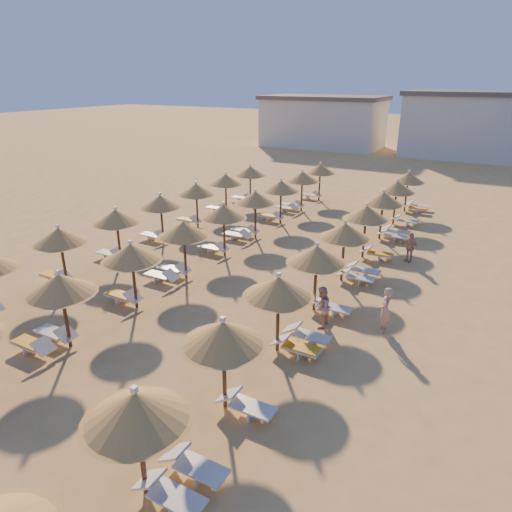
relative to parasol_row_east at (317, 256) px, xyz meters
The scene contains 9 objects.
ground 4.40m from the parasol_row_east, 130.10° to the right, with size 220.00×220.00×0.00m, color tan.
hotel_blocks 43.30m from the parasol_row_east, 88.32° to the left, with size 47.72×8.98×8.10m.
parasol_row_east is the anchor object (origin of this frame).
parasol_row_west 6.40m from the parasol_row_east, behind, with size 2.39×35.52×2.89m.
parasol_row_inland 10.65m from the parasol_row_east, behind, with size 2.39×25.58×2.89m.
loungers 5.10m from the parasol_row_east, behind, with size 13.60×34.63×0.66m.
beachgoer_a 3.23m from the parasol_row_east, ahead, with size 0.63×0.42×1.74m, color tan.
beachgoer_b 2.03m from the parasol_row_east, 57.24° to the right, with size 0.79×0.61×1.62m, color tan.
beachgoer_c 7.65m from the parasol_row_east, 72.80° to the left, with size 0.91×0.38×1.55m, color tan.
Camera 1 is at (8.29, -12.56, 8.76)m, focal length 32.00 mm.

